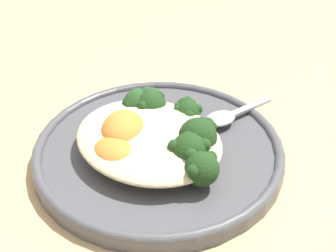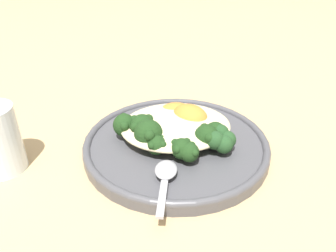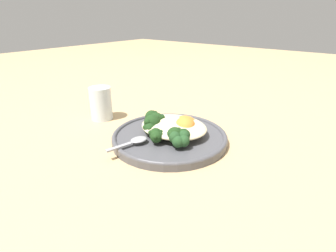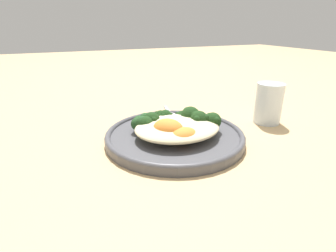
# 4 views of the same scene
# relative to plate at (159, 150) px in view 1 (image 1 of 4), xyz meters

# --- Properties ---
(ground_plane) EXTENTS (4.00, 4.00, 0.00)m
(ground_plane) POSITION_rel_plate_xyz_m (-0.01, -0.01, -0.01)
(ground_plane) COLOR tan
(plate) EXTENTS (0.29, 0.29, 0.02)m
(plate) POSITION_rel_plate_xyz_m (0.00, 0.00, 0.00)
(plate) COLOR #4C4C51
(plate) RESTS_ON ground_plane
(quinoa_mound) EXTENTS (0.17, 0.15, 0.03)m
(quinoa_mound) POSITION_rel_plate_xyz_m (0.00, 0.02, 0.02)
(quinoa_mound) COLOR beige
(quinoa_mound) RESTS_ON plate
(broccoli_stalk_0) EXTENTS (0.12, 0.04, 0.04)m
(broccoli_stalk_0) POSITION_rel_plate_xyz_m (-0.06, 0.02, 0.03)
(broccoli_stalk_0) COLOR #8EB25B
(broccoli_stalk_0) RESTS_ON plate
(broccoli_stalk_1) EXTENTS (0.08, 0.06, 0.04)m
(broccoli_stalk_1) POSITION_rel_plate_xyz_m (-0.04, 0.01, 0.03)
(broccoli_stalk_1) COLOR #8EB25B
(broccoli_stalk_1) RESTS_ON plate
(broccoli_stalk_2) EXTENTS (0.07, 0.09, 0.04)m
(broccoli_stalk_2) POSITION_rel_plate_xyz_m (-0.04, -0.01, 0.03)
(broccoli_stalk_2) COLOR #8EB25B
(broccoli_stalk_2) RESTS_ON plate
(broccoli_stalk_3) EXTENTS (0.05, 0.10, 0.03)m
(broccoli_stalk_3) POSITION_rel_plate_xyz_m (-0.03, -0.01, 0.02)
(broccoli_stalk_3) COLOR #8EB25B
(broccoli_stalk_3) RESTS_ON plate
(broccoli_stalk_4) EXTENTS (0.03, 0.11, 0.03)m
(broccoli_stalk_4) POSITION_rel_plate_xyz_m (-0.00, -0.04, 0.02)
(broccoli_stalk_4) COLOR #8EB25B
(broccoli_stalk_4) RESTS_ON plate
(broccoli_stalk_5) EXTENTS (0.04, 0.11, 0.03)m
(broccoli_stalk_5) POSITION_rel_plate_xyz_m (0.00, -0.03, 0.02)
(broccoli_stalk_5) COLOR #8EB25B
(broccoli_stalk_5) RESTS_ON plate
(broccoli_stalk_6) EXTENTS (0.08, 0.09, 0.04)m
(broccoli_stalk_6) POSITION_rel_plate_xyz_m (0.03, -0.02, 0.03)
(broccoli_stalk_6) COLOR #8EB25B
(broccoli_stalk_6) RESTS_ON plate
(broccoli_stalk_7) EXTENTS (0.10, 0.08, 0.03)m
(broccoli_stalk_7) POSITION_rel_plate_xyz_m (0.04, -0.01, 0.02)
(broccoli_stalk_7) COLOR #8EB25B
(broccoli_stalk_7) RESTS_ON plate
(sweet_potato_chunk_0) EXTENTS (0.08, 0.08, 0.04)m
(sweet_potato_chunk_0) POSITION_rel_plate_xyz_m (0.03, 0.03, 0.03)
(sweet_potato_chunk_0) COLOR orange
(sweet_potato_chunk_0) RESTS_ON plate
(sweet_potato_chunk_1) EXTENTS (0.06, 0.05, 0.03)m
(sweet_potato_chunk_1) POSITION_rel_plate_xyz_m (0.01, 0.06, 0.03)
(sweet_potato_chunk_1) COLOR orange
(sweet_potato_chunk_1) RESTS_ON plate
(kale_tuft) EXTENTS (0.05, 0.05, 0.03)m
(kale_tuft) POSITION_rel_plate_xyz_m (0.06, -0.04, 0.03)
(kale_tuft) COLOR #234723
(kale_tuft) RESTS_ON plate
(spoon) EXTENTS (0.04, 0.11, 0.01)m
(spoon) POSITION_rel_plate_xyz_m (-0.03, -0.09, 0.01)
(spoon) COLOR #A3A3A8
(spoon) RESTS_ON plate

